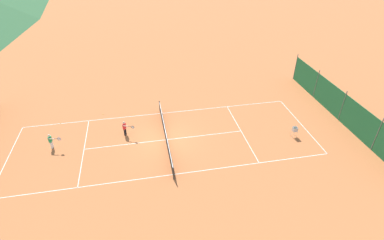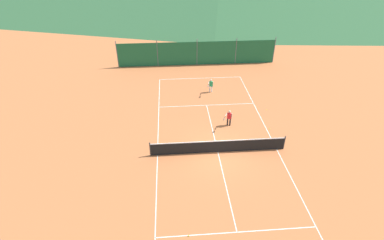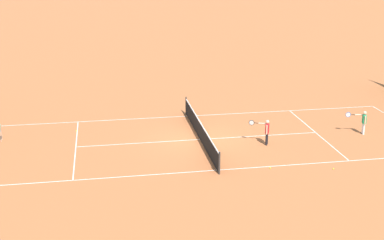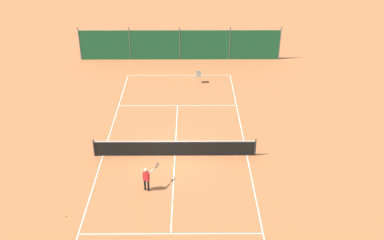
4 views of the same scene
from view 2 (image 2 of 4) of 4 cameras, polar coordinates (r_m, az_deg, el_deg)
name	(u,v)px [view 2 (image 2 of 4)]	position (r m, az deg, el deg)	size (l,w,h in m)	color
ground_plane	(218,152)	(20.58, 4.94, -6.10)	(600.00, 600.00, 0.00)	#BC6638
court_line_markings	(218,152)	(20.58, 4.94, -6.09)	(8.25, 23.85, 0.01)	white
tennis_net	(218,146)	(20.27, 5.01, -5.00)	(9.18, 0.08, 1.06)	#2D2D2D
windscreen_fence_far	(197,53)	(33.47, 0.96, 12.58)	(17.28, 0.08, 2.90)	#1E6038
player_near_service	(211,85)	(27.62, 3.59, 6.69)	(0.61, 1.02, 1.29)	white
player_near_baseline	(229,117)	(22.88, 7.05, 0.57)	(0.80, 0.95, 1.32)	black
tennis_ball_mid_court	(267,110)	(25.86, 14.05, 1.94)	(0.07, 0.07, 0.07)	#CCE033
tennis_ball_alley_right	(270,129)	(23.45, 14.59, -1.62)	(0.07, 0.07, 0.07)	#CCE033
tennis_ball_service_box	(247,90)	(28.64, 10.50, 5.58)	(0.07, 0.07, 0.07)	#CCE033
tennis_ball_alley_left	(189,236)	(15.89, -0.66, -21.17)	(0.07, 0.07, 0.07)	#CCE033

